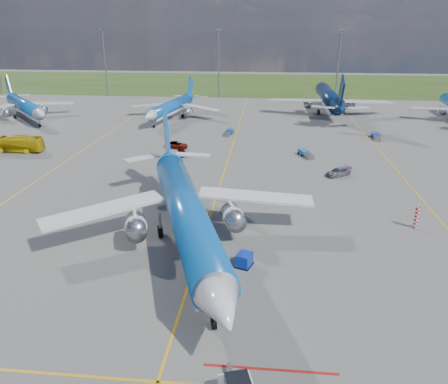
# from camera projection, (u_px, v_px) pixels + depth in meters

# --- Properties ---
(ground) EXTENTS (400.00, 400.00, 0.00)m
(ground) POSITION_uv_depth(u_px,v_px,m) (200.00, 248.00, 49.65)
(ground) COLOR #5B5B58
(ground) RESTS_ON ground
(grass_strip) EXTENTS (400.00, 80.00, 0.01)m
(grass_strip) POSITION_uv_depth(u_px,v_px,m) (252.00, 84.00, 189.01)
(grass_strip) COLOR #2D4719
(grass_strip) RESTS_ON ground
(taxiway_lines) EXTENTS (60.25, 160.00, 0.02)m
(taxiway_lines) POSITION_uv_depth(u_px,v_px,m) (225.00, 172.00, 75.37)
(taxiway_lines) COLOR gold
(taxiway_lines) RESTS_ON ground
(floodlight_masts) EXTENTS (202.20, 0.50, 22.70)m
(floodlight_masts) POSITION_uv_depth(u_px,v_px,m) (278.00, 61.00, 146.43)
(floodlight_masts) COLOR slate
(floodlight_masts) RESTS_ON ground
(warning_post) EXTENTS (0.50, 0.50, 3.00)m
(warning_post) POSITION_uv_depth(u_px,v_px,m) (416.00, 217.00, 54.14)
(warning_post) COLOR red
(warning_post) RESTS_ON ground
(bg_jet_nw) EXTENTS (47.42, 48.01, 10.04)m
(bg_jet_nw) POSITION_uv_depth(u_px,v_px,m) (27.00, 119.00, 117.96)
(bg_jet_nw) COLOR #0C53AB
(bg_jet_nw) RESTS_ON ground
(bg_jet_nnw) EXTENTS (32.68, 39.53, 9.28)m
(bg_jet_nnw) POSITION_uv_depth(u_px,v_px,m) (172.00, 119.00, 118.28)
(bg_jet_nnw) COLOR #0C53AB
(bg_jet_nnw) RESTS_ON ground
(bg_jet_n) EXTENTS (36.40, 47.73, 12.48)m
(bg_jet_n) POSITION_uv_depth(u_px,v_px,m) (327.00, 112.00, 126.94)
(bg_jet_n) COLOR #071B3F
(bg_jet_n) RESTS_ON ground
(main_airliner) EXTENTS (47.47, 54.34, 11.96)m
(main_airliner) POSITION_uv_depth(u_px,v_px,m) (187.00, 245.00, 50.41)
(main_airliner) COLOR #0C53AB
(main_airliner) RESTS_ON ground
(uld_container) EXTENTS (1.90, 2.11, 1.40)m
(uld_container) POSITION_uv_depth(u_px,v_px,m) (244.00, 260.00, 45.86)
(uld_container) COLOR #0B2AA2
(uld_container) RESTS_ON ground
(apron_bus) EXTENTS (11.58, 3.00, 3.21)m
(apron_bus) POSITION_uv_depth(u_px,v_px,m) (14.00, 144.00, 86.91)
(apron_bus) COLOR #C2A60B
(apron_bus) RESTS_ON ground
(service_car_a) EXTENTS (2.50, 3.82, 1.21)m
(service_car_a) POSITION_uv_depth(u_px,v_px,m) (182.00, 152.00, 84.84)
(service_car_a) COLOR #999999
(service_car_a) RESTS_ON ground
(service_car_b) EXTENTS (5.22, 3.45, 1.33)m
(service_car_b) POSITION_uv_depth(u_px,v_px,m) (177.00, 145.00, 89.84)
(service_car_b) COLOR #999999
(service_car_b) RESTS_ON ground
(service_car_c) EXTENTS (4.95, 4.30, 1.37)m
(service_car_c) POSITION_uv_depth(u_px,v_px,m) (338.00, 172.00, 73.30)
(service_car_c) COLOR #999999
(service_car_c) RESTS_ON ground
(baggage_tug_w) EXTENTS (2.90, 4.88, 1.07)m
(baggage_tug_w) POSITION_uv_depth(u_px,v_px,m) (305.00, 154.00, 84.19)
(baggage_tug_w) COLOR #195C97
(baggage_tug_w) RESTS_ON ground
(baggage_tug_c) EXTENTS (1.99, 4.99, 1.09)m
(baggage_tug_c) POSITION_uv_depth(u_px,v_px,m) (229.00, 132.00, 100.91)
(baggage_tug_c) COLOR #164D87
(baggage_tug_c) RESTS_ON ground
(baggage_tug_e) EXTENTS (1.80, 5.25, 1.16)m
(baggage_tug_e) POSITION_uv_depth(u_px,v_px,m) (376.00, 136.00, 97.43)
(baggage_tug_e) COLOR #1B49A5
(baggage_tug_e) RESTS_ON ground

